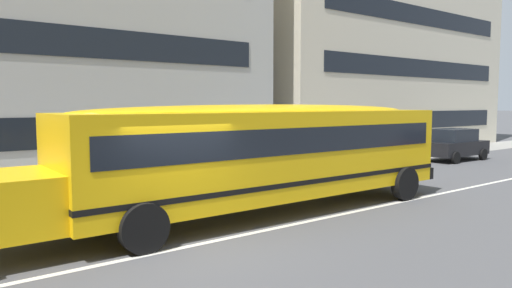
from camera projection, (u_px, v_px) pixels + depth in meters
name	position (u px, v px, depth m)	size (l,w,h in m)	color
ground_plane	(185.00, 247.00, 9.63)	(400.00, 400.00, 0.00)	#4C4C4F
sidewalk_far	(76.00, 193.00, 15.44)	(120.00, 3.00, 0.01)	gray
lane_centreline	(185.00, 247.00, 9.63)	(110.00, 0.16, 0.01)	silver
school_bus	(264.00, 149.00, 12.49)	(13.05, 3.12, 2.91)	yellow
parked_car_black_by_hydrant	(454.00, 144.00, 24.30)	(3.93, 1.94, 1.64)	black
apartment_block_far_centre	(28.00, 24.00, 21.88)	(18.16, 13.92, 13.30)	#B7B7B2
apartment_block_far_right	(364.00, 3.00, 32.48)	(20.36, 9.23, 19.70)	beige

